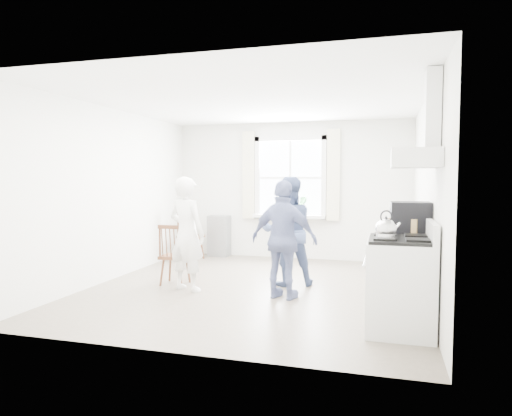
% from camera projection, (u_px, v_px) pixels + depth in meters
% --- Properties ---
extents(room_shell, '(4.62, 5.12, 2.64)m').
position_uv_depth(room_shell, '(255.00, 196.00, 6.35)').
color(room_shell, '#746859').
rests_on(room_shell, ground).
extents(window_assembly, '(1.88, 0.24, 1.70)m').
position_uv_depth(window_assembly, '(290.00, 182.00, 8.69)').
color(window_assembly, white).
rests_on(window_assembly, room_shell).
extents(range_hood, '(0.45, 0.76, 0.94)m').
position_uv_depth(range_hood, '(421.00, 142.00, 4.45)').
color(range_hood, silver).
rests_on(range_hood, room_shell).
extents(shelf_unit, '(0.40, 0.30, 0.80)m').
position_uv_depth(shelf_unit, '(219.00, 236.00, 9.02)').
color(shelf_unit, gray).
rests_on(shelf_unit, ground).
extents(gas_stove, '(0.68, 0.76, 1.12)m').
position_uv_depth(gas_stove, '(400.00, 284.00, 4.59)').
color(gas_stove, silver).
rests_on(gas_stove, ground).
extents(kettle, '(0.20, 0.20, 0.29)m').
position_uv_depth(kettle, '(386.00, 229.00, 4.48)').
color(kettle, silver).
rests_on(kettle, gas_stove).
extents(low_cabinet, '(0.50, 0.55, 0.90)m').
position_uv_depth(low_cabinet, '(405.00, 274.00, 5.24)').
color(low_cabinet, silver).
rests_on(low_cabinet, ground).
extents(stereo_stack, '(0.44, 0.39, 0.38)m').
position_uv_depth(stereo_stack, '(410.00, 219.00, 5.12)').
color(stereo_stack, black).
rests_on(stereo_stack, low_cabinet).
extents(cardboard_box, '(0.38, 0.33, 0.20)m').
position_uv_depth(cardboard_box, '(405.00, 227.00, 5.09)').
color(cardboard_box, '#A1824E').
rests_on(cardboard_box, low_cabinet).
extents(windsor_chair_a, '(0.43, 0.42, 0.97)m').
position_uv_depth(windsor_chair_a, '(188.00, 229.00, 8.49)').
color(windsor_chair_a, '#4E2B19').
rests_on(windsor_chair_a, ground).
extents(windsor_chair_b, '(0.39, 0.38, 0.89)m').
position_uv_depth(windsor_chair_b, '(172.00, 248.00, 6.52)').
color(windsor_chair_b, '#4E2B19').
rests_on(windsor_chair_b, ground).
extents(person_left, '(0.71, 0.71, 1.57)m').
position_uv_depth(person_left, '(187.00, 234.00, 6.24)').
color(person_left, white).
rests_on(person_left, ground).
extents(person_mid, '(1.00, 1.00, 1.57)m').
position_uv_depth(person_mid, '(288.00, 231.00, 6.56)').
color(person_mid, '#43527D').
rests_on(person_mid, ground).
extents(person_right, '(1.06, 1.06, 1.52)m').
position_uv_depth(person_right, '(284.00, 240.00, 5.82)').
color(person_right, navy).
rests_on(person_right, ground).
extents(potted_plant, '(0.23, 0.23, 0.36)m').
position_uv_depth(potted_plant, '(302.00, 206.00, 8.57)').
color(potted_plant, '#367B3E').
rests_on(potted_plant, window_assembly).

